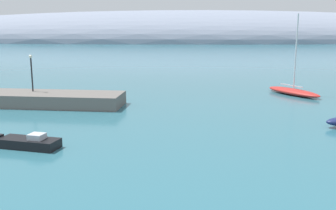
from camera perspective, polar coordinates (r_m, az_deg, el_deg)
name	(u,v)px	position (r m, az deg, el deg)	size (l,w,h in m)	color
distant_ridge	(194,41)	(217.52, 3.85, 9.28)	(383.88, 83.24, 32.31)	gray
sailboat_red_near_shore	(293,91)	(51.62, 17.70, 1.95)	(5.98, 8.06, 9.94)	red
motorboat_black_foreground	(29,143)	(29.84, -19.44, -5.15)	(4.89, 2.63, 1.08)	black
harbor_lamp_post	(31,69)	(45.59, -19.17, 4.98)	(0.36, 0.36, 4.02)	black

